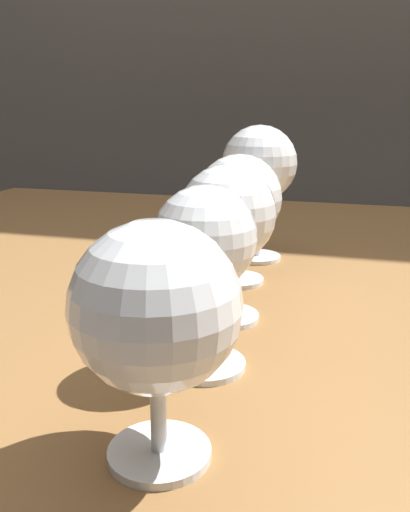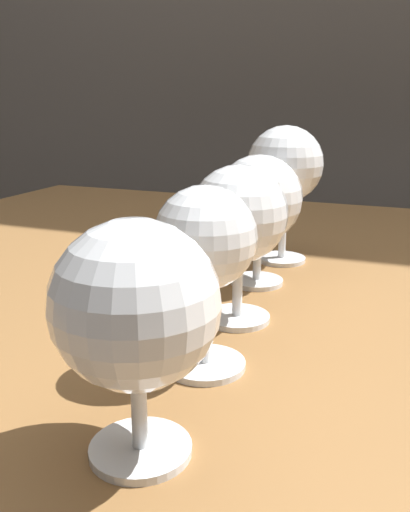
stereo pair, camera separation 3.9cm
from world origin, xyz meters
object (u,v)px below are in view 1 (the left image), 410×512
(wine_glass_port, at_px, (227,217))
(wine_glass_cabernet, at_px, (239,200))
(wine_glass_merlot, at_px, (156,309))
(wine_glass_white, at_px, (259,166))
(wine_glass_amber, at_px, (205,244))

(wine_glass_port, height_order, wine_glass_cabernet, wine_glass_port)
(wine_glass_merlot, height_order, wine_glass_white, wine_glass_white)
(wine_glass_cabernet, relative_size, wine_glass_white, 0.85)
(wine_glass_merlot, xyz_separation_m, wine_glass_amber, (-0.00, 0.11, 0.01))
(wine_glass_merlot, bearing_deg, wine_glass_port, 92.72)
(wine_glass_merlot, distance_m, wine_glass_white, 0.40)
(wine_glass_merlot, distance_m, wine_glass_port, 0.20)
(wine_glass_merlot, bearing_deg, wine_glass_amber, 91.87)
(wine_glass_merlot, height_order, wine_glass_cabernet, wine_glass_cabernet)
(wine_glass_merlot, height_order, wine_glass_amber, same)
(wine_glass_merlot, bearing_deg, wine_glass_white, 92.43)
(wine_glass_amber, xyz_separation_m, wine_glass_white, (-0.01, 0.29, 0.02))
(wine_glass_merlot, xyz_separation_m, wine_glass_cabernet, (-0.02, 0.31, 0.00))
(wine_glass_port, distance_m, wine_glass_white, 0.20)
(wine_glass_cabernet, bearing_deg, wine_glass_amber, -84.81)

